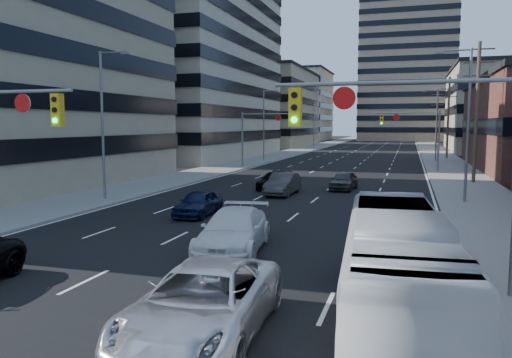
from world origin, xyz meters
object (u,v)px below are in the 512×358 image
object	(u,v)px
silver_suv	(203,303)
transit_bus	(397,268)
white_van	(234,231)
sedan_blue	(198,203)

from	to	relation	value
silver_suv	transit_bus	size ratio (longest dim) A/B	0.59
white_van	silver_suv	world-z (taller)	silver_suv
sedan_blue	silver_suv	bearing A→B (deg)	-66.87
silver_suv	transit_bus	distance (m)	4.56
silver_suv	transit_bus	xyz separation A→B (m)	(4.02, 2.08, 0.55)
white_van	silver_suv	xyz separation A→B (m)	(1.87, -7.23, 0.02)
silver_suv	sedan_blue	xyz separation A→B (m)	(-6.05, 13.56, -0.13)
transit_bus	sedan_blue	size ratio (longest dim) A/B	2.47
white_van	transit_bus	xyz separation A→B (m)	(5.89, -5.16, 0.57)
silver_suv	sedan_blue	world-z (taller)	silver_suv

